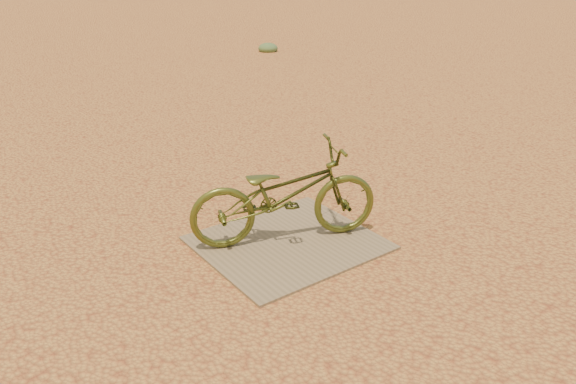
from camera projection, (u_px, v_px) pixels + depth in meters
ground at (238, 230)px, 5.10m from camera, size 120.00×120.00×0.00m
plywood_board at (288, 243)px, 4.85m from camera, size 1.45×1.28×0.02m
bicycle at (285, 194)px, 4.73m from camera, size 1.71×1.12×0.85m
kale_b at (268, 51)px, 13.72m from camera, size 0.47×0.47×0.26m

